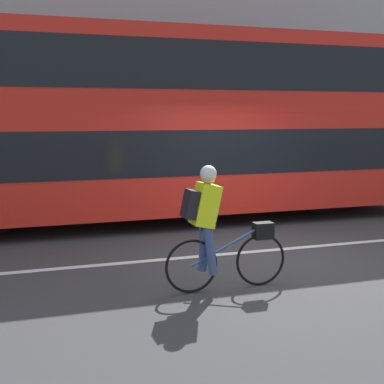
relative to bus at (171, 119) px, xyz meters
name	(u,v)px	position (x,y,z in m)	size (l,w,h in m)	color
ground_plane	(262,254)	(0.65, -3.11, -2.19)	(80.00, 80.00, 0.00)	#38383A
road_center_line	(257,251)	(0.65, -2.92, -2.19)	(50.00, 0.14, 0.01)	silver
sidewalk_curb	(165,196)	(0.65, 2.95, -2.11)	(60.00, 2.48, 0.15)	gray
building_facade	(151,47)	(0.65, 4.34, 1.98)	(60.00, 0.30, 8.34)	#9E9EA3
bus	(171,119)	(0.00, 0.00, 0.00)	(11.42, 2.43, 3.95)	black
cyclist_on_bike	(214,224)	(-0.72, -4.56, -1.30)	(1.68, 0.32, 1.65)	black
street_sign_post	(109,142)	(-0.84, 2.82, -0.61)	(0.36, 0.09, 2.55)	#59595B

